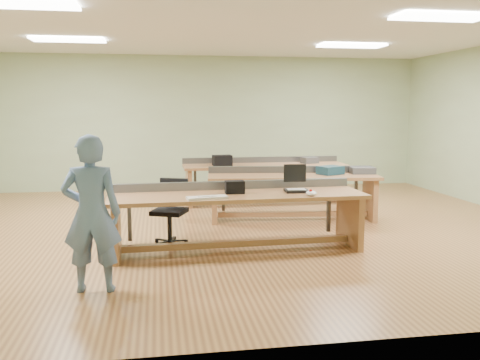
# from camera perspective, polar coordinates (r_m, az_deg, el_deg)

# --- Properties ---
(floor) EXTENTS (10.00, 10.00, 0.00)m
(floor) POSITION_cam_1_polar(r_m,az_deg,el_deg) (7.90, -1.29, -5.36)
(floor) COLOR #A3703E
(floor) RESTS_ON ground
(ceiling) EXTENTS (10.00, 10.00, 0.00)m
(ceiling) POSITION_cam_1_polar(r_m,az_deg,el_deg) (7.77, -1.36, 16.70)
(ceiling) COLOR silver
(ceiling) RESTS_ON wall_back
(wall_back) EXTENTS (10.00, 0.04, 3.00)m
(wall_back) POSITION_cam_1_polar(r_m,az_deg,el_deg) (11.66, -4.05, 6.41)
(wall_back) COLOR #A1BB8D
(wall_back) RESTS_ON floor
(wall_front) EXTENTS (10.00, 0.04, 3.00)m
(wall_front) POSITION_cam_1_polar(r_m,az_deg,el_deg) (3.78, 7.09, 2.93)
(wall_front) COLOR #A1BB8D
(wall_front) RESTS_ON floor
(fluor_panels) EXTENTS (6.20, 3.50, 0.03)m
(fluor_panels) POSITION_cam_1_polar(r_m,az_deg,el_deg) (7.77, -1.36, 16.48)
(fluor_panels) COLOR white
(fluor_panels) RESTS_ON ceiling
(workbench_front) EXTENTS (3.28, 0.96, 0.86)m
(workbench_front) POSITION_cam_1_polar(r_m,az_deg,el_deg) (6.55, -0.28, -3.10)
(workbench_front) COLOR #9E6C43
(workbench_front) RESTS_ON floor
(workbench_mid) EXTENTS (2.84, 1.06, 0.86)m
(workbench_mid) POSITION_cam_1_polar(r_m,az_deg,el_deg) (8.40, 5.93, -0.74)
(workbench_mid) COLOR #9E6C43
(workbench_mid) RESTS_ON floor
(workbench_back) EXTENTS (3.17, 0.84, 0.86)m
(workbench_back) POSITION_cam_1_polar(r_m,az_deg,el_deg) (9.93, 2.78, 0.71)
(workbench_back) COLOR #9E6C43
(workbench_back) RESTS_ON floor
(person) EXTENTS (0.59, 0.40, 1.59)m
(person) POSITION_cam_1_polar(r_m,az_deg,el_deg) (5.26, -16.33, -3.67)
(person) COLOR slate
(person) RESTS_ON floor
(laptop_base) EXTENTS (0.31, 0.26, 0.03)m
(laptop_base) POSITION_cam_1_polar(r_m,az_deg,el_deg) (6.66, 6.36, -1.21)
(laptop_base) COLOR black
(laptop_base) RESTS_ON workbench_front
(laptop_screen) EXTENTS (0.30, 0.03, 0.23)m
(laptop_screen) POSITION_cam_1_polar(r_m,az_deg,el_deg) (6.74, 6.18, 0.78)
(laptop_screen) COLOR black
(laptop_screen) RESTS_ON laptop_base
(keyboard) EXTENTS (0.51, 0.24, 0.03)m
(keyboard) POSITION_cam_1_polar(r_m,az_deg,el_deg) (6.14, -3.73, -1.98)
(keyboard) COLOR beige
(keyboard) RESTS_ON workbench_front
(trackball_mouse) EXTENTS (0.16, 0.18, 0.07)m
(trackball_mouse) POSITION_cam_1_polar(r_m,az_deg,el_deg) (6.39, 8.01, -1.47)
(trackball_mouse) COLOR white
(trackball_mouse) RESTS_ON workbench_front
(camera_bag) EXTENTS (0.24, 0.16, 0.16)m
(camera_bag) POSITION_cam_1_polar(r_m,az_deg,el_deg) (6.50, -0.60, -0.80)
(camera_bag) COLOR black
(camera_bag) RESTS_ON workbench_front
(task_chair) EXTENTS (0.62, 0.62, 0.88)m
(task_chair) POSITION_cam_1_polar(r_m,az_deg,el_deg) (6.97, -7.78, -4.52)
(task_chair) COLOR black
(task_chair) RESTS_ON floor
(parts_bin_teal) EXTENTS (0.47, 0.42, 0.13)m
(parts_bin_teal) POSITION_cam_1_polar(r_m,az_deg,el_deg) (8.53, 10.11, 1.10)
(parts_bin_teal) COLOR #163747
(parts_bin_teal) RESTS_ON workbench_mid
(parts_bin_grey) EXTENTS (0.42, 0.29, 0.11)m
(parts_bin_grey) POSITION_cam_1_polar(r_m,az_deg,el_deg) (8.71, 13.60, 1.05)
(parts_bin_grey) COLOR #3A3A3D
(parts_bin_grey) RESTS_ON workbench_mid
(mug) EXTENTS (0.15, 0.15, 0.09)m
(mug) POSITION_cam_1_polar(r_m,az_deg,el_deg) (8.46, 6.98, 0.96)
(mug) COLOR #3A3A3D
(mug) RESTS_ON workbench_mid
(drinks_can) EXTENTS (0.08, 0.08, 0.13)m
(drinks_can) POSITION_cam_1_polar(r_m,az_deg,el_deg) (8.20, 5.88, 0.88)
(drinks_can) COLOR #B8B8BD
(drinks_can) RESTS_ON workbench_mid
(storage_box_back) EXTENTS (0.37, 0.28, 0.20)m
(storage_box_back) POSITION_cam_1_polar(r_m,az_deg,el_deg) (9.63, -2.01, 2.21)
(storage_box_back) COLOR black
(storage_box_back) RESTS_ON workbench_back
(tray_back) EXTENTS (0.36, 0.30, 0.12)m
(tray_back) POSITION_cam_1_polar(r_m,az_deg,el_deg) (10.17, 7.82, 2.22)
(tray_back) COLOR #3A3A3D
(tray_back) RESTS_ON workbench_back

